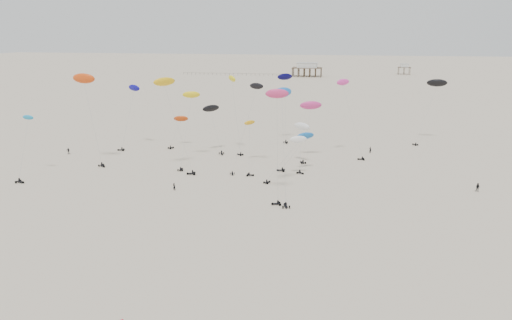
% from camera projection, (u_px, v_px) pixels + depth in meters
% --- Properties ---
extents(ground_plane, '(900.00, 900.00, 0.00)m').
position_uv_depth(ground_plane, '(303.00, 110.00, 211.40)').
color(ground_plane, beige).
extents(pavilion_main, '(21.00, 13.00, 9.80)m').
position_uv_depth(pavilion_main, '(307.00, 71.00, 354.76)').
color(pavilion_main, brown).
rests_on(pavilion_main, ground).
extents(pavilion_small, '(9.00, 7.00, 8.00)m').
position_uv_depth(pavilion_small, '(404.00, 70.00, 371.56)').
color(pavilion_small, brown).
rests_on(pavilion_small, ground).
extents(pier_fence, '(80.20, 0.20, 1.50)m').
position_uv_depth(pier_fence, '(236.00, 74.00, 364.50)').
color(pier_fence, black).
rests_on(pier_fence, ground).
extents(rig_0, '(4.87, 4.87, 20.77)m').
position_uv_depth(rig_0, '(285.00, 91.00, 146.72)').
color(rig_0, black).
rests_on(rig_0, ground).
extents(rig_1, '(9.17, 9.30, 11.73)m').
position_uv_depth(rig_1, '(291.00, 149.00, 113.27)').
color(rig_1, black).
rests_on(rig_1, ground).
extents(rig_2, '(5.83, 8.54, 18.15)m').
position_uv_depth(rig_2, '(131.00, 102.00, 140.90)').
color(rig_2, black).
rests_on(rig_2, ground).
extents(rig_3, '(7.18, 8.90, 21.26)m').
position_uv_depth(rig_3, '(250.00, 108.00, 117.68)').
color(rig_3, black).
rests_on(rig_3, ground).
extents(rig_4, '(4.96, 12.16, 12.22)m').
position_uv_depth(rig_4, '(302.00, 133.00, 123.35)').
color(rig_4, black).
rests_on(rig_4, ground).
extents(rig_5, '(5.08, 6.66, 9.16)m').
position_uv_depth(rig_5, '(179.00, 125.00, 143.97)').
color(rig_5, black).
rests_on(rig_5, ground).
extents(rig_6, '(7.01, 5.93, 13.58)m').
position_uv_depth(rig_6, '(213.00, 117.00, 135.53)').
color(rig_6, black).
rests_on(rig_6, ground).
extents(rig_7, '(4.87, 14.37, 15.37)m').
position_uv_depth(rig_7, '(250.00, 142.00, 121.88)').
color(rig_7, black).
rests_on(rig_7, ground).
extents(rig_8, '(5.56, 13.37, 22.44)m').
position_uv_depth(rig_8, '(283.00, 118.00, 99.21)').
color(rig_8, black).
rests_on(rig_8, ground).
extents(rig_9, '(5.46, 5.43, 21.50)m').
position_uv_depth(rig_9, '(234.00, 94.00, 132.91)').
color(rig_9, black).
rests_on(rig_9, ground).
extents(rig_10, '(10.26, 5.40, 22.82)m').
position_uv_depth(rig_10, '(169.00, 99.00, 114.89)').
color(rig_10, black).
rests_on(rig_10, ground).
extents(rig_11, '(3.91, 8.94, 14.47)m').
position_uv_depth(rig_11, '(23.00, 155.00, 112.42)').
color(rig_11, black).
rests_on(rig_11, ground).
extents(rig_12, '(8.66, 6.49, 20.75)m').
position_uv_depth(rig_12, '(348.00, 103.00, 130.10)').
color(rig_12, black).
rests_on(rig_12, ground).
extents(rig_13, '(4.67, 4.19, 22.57)m').
position_uv_depth(rig_13, '(277.00, 119.00, 94.48)').
color(rig_13, black).
rests_on(rig_13, ground).
extents(rig_14, '(7.89, 3.66, 23.10)m').
position_uv_depth(rig_14, '(87.00, 91.00, 120.82)').
color(rig_14, black).
rests_on(rig_14, ground).
extents(rig_15, '(6.09, 7.71, 15.70)m').
position_uv_depth(rig_15, '(310.00, 112.00, 127.49)').
color(rig_15, black).
rests_on(rig_15, ground).
extents(rig_16, '(4.75, 13.05, 19.10)m').
position_uv_depth(rig_16, '(189.00, 111.00, 125.01)').
color(rig_16, black).
rests_on(rig_16, ground).
extents(rig_17, '(8.90, 4.08, 10.04)m').
position_uv_depth(rig_17, '(299.00, 144.00, 118.59)').
color(rig_17, black).
rests_on(rig_17, ground).
extents(rig_18, '(9.69, 8.95, 19.66)m').
position_uv_depth(rig_18, '(435.00, 88.00, 147.27)').
color(rig_18, black).
rests_on(rig_18, ground).
extents(spectator_0, '(0.80, 0.65, 1.90)m').
position_uv_depth(spectator_0, '(174.00, 190.00, 106.04)').
color(spectator_0, black).
rests_on(spectator_0, ground).
extents(spectator_1, '(1.21, 0.92, 2.20)m').
position_uv_depth(spectator_1, '(477.00, 192.00, 105.11)').
color(spectator_1, black).
rests_on(spectator_1, ground).
extents(spectator_2, '(1.34, 0.90, 2.09)m').
position_uv_depth(spectator_2, '(69.00, 154.00, 136.51)').
color(spectator_2, black).
rests_on(spectator_2, ground).
extents(spectator_3, '(0.88, 0.84, 2.00)m').
position_uv_depth(spectator_3, '(370.00, 153.00, 137.85)').
color(spectator_3, black).
rests_on(spectator_3, ground).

